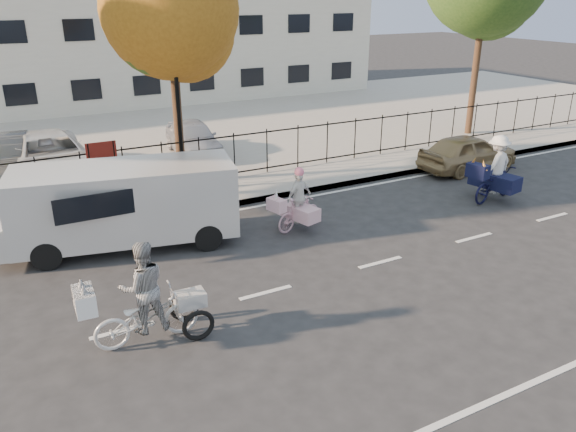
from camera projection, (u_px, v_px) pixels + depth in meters
ground at (266, 293)px, 11.85m from camera, size 120.00×120.00×0.00m
road_markings at (266, 293)px, 11.84m from camera, size 60.00×9.52×0.01m
curb at (187, 212)px, 15.94m from camera, size 60.00×0.10×0.15m
sidewalk at (176, 201)px, 16.80m from camera, size 60.00×2.20×0.15m
parking_lot at (112, 138)px, 24.07m from camera, size 60.00×15.60×0.15m
iron_fence at (163, 165)px, 17.39m from camera, size 58.00×0.06×1.50m
building at (67, 48)px, 31.15m from camera, size 34.00×10.00×6.00m
lamppost at (177, 94)px, 16.46m from camera, size 0.36×0.36×4.33m
street_sign at (102, 160)px, 16.06m from camera, size 0.85×0.06×1.80m
zebra_trike at (145, 304)px, 9.95m from camera, size 2.29×0.88×1.96m
unicorn_bike at (298, 207)px, 14.78m from camera, size 1.74×1.25×1.72m
bull_bike at (495, 175)px, 16.81m from camera, size 2.22×1.54×2.01m
white_van at (122, 203)px, 13.64m from camera, size 6.06×3.00×2.03m
gold_sedan at (468, 152)px, 19.75m from camera, size 3.85×1.66×1.29m
lot_car_b at (50, 157)px, 18.33m from camera, size 2.74×5.43×1.47m
lot_car_c at (5, 159)px, 18.17m from camera, size 1.94×4.51×1.44m
lot_car_d at (193, 138)px, 21.08m from camera, size 1.80×3.89×1.29m
tree_mid at (174, 16)px, 16.53m from camera, size 4.07×4.07×7.47m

